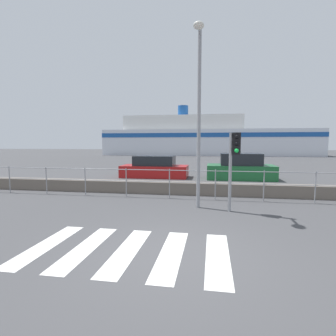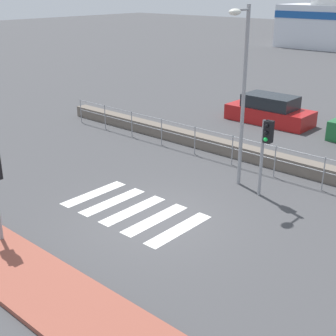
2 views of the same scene
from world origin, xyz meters
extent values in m
plane|color=#424244|center=(0.00, 0.00, 0.00)|extent=(160.00, 160.00, 0.00)
cube|color=#934C3D|center=(0.00, -4.10, 0.06)|extent=(24.00, 1.80, 0.12)
cube|color=silver|center=(-2.72, 0.00, 0.00)|extent=(0.45, 2.40, 0.01)
cube|color=silver|center=(-1.82, 0.00, 0.00)|extent=(0.45, 2.40, 0.01)
cube|color=silver|center=(-0.92, 0.00, 0.00)|extent=(0.45, 2.40, 0.01)
cube|color=silver|center=(-0.02, 0.00, 0.00)|extent=(0.45, 2.40, 0.01)
cube|color=silver|center=(0.88, 0.00, 0.00)|extent=(0.45, 2.40, 0.01)
cube|color=#6B6056|center=(0.00, 6.03, 0.25)|extent=(21.73, 0.55, 0.51)
cylinder|color=gray|center=(0.00, 5.15, 1.11)|extent=(19.55, 0.03, 0.03)
cylinder|color=gray|center=(0.00, 5.15, 0.64)|extent=(19.55, 0.03, 0.03)
cylinder|color=gray|center=(-9.78, 5.15, 0.58)|extent=(0.04, 0.04, 1.16)
cylinder|color=gray|center=(-8.00, 5.15, 0.58)|extent=(0.04, 0.04, 1.16)
cylinder|color=gray|center=(-6.22, 5.15, 0.58)|extent=(0.04, 0.04, 1.16)
cylinder|color=gray|center=(-4.44, 5.15, 0.58)|extent=(0.04, 0.04, 1.16)
cylinder|color=gray|center=(-2.67, 5.15, 0.58)|extent=(0.04, 0.04, 1.16)
cylinder|color=gray|center=(-0.89, 5.15, 0.58)|extent=(0.04, 0.04, 1.16)
cylinder|color=gray|center=(0.89, 5.15, 0.58)|extent=(0.04, 0.04, 1.16)
cylinder|color=gray|center=(2.67, 5.15, 0.58)|extent=(0.04, 0.04, 1.16)
cylinder|color=gray|center=(1.32, 3.46, 1.24)|extent=(0.10, 0.10, 2.49)
cube|color=black|center=(1.49, 3.46, 2.15)|extent=(0.24, 0.24, 0.68)
sphere|color=black|center=(1.49, 3.32, 2.36)|extent=(0.13, 0.13, 0.13)
sphere|color=black|center=(1.49, 3.32, 2.15)|extent=(0.13, 0.13, 0.13)
sphere|color=#19D84C|center=(1.49, 3.32, 1.94)|extent=(0.13, 0.13, 0.13)
cylinder|color=gray|center=(0.30, 3.81, 2.89)|extent=(0.12, 0.12, 5.77)
cylinder|color=gray|center=(0.30, 3.45, 5.62)|extent=(0.07, 0.72, 0.07)
ellipsoid|color=silver|center=(0.30, 3.09, 5.57)|extent=(0.32, 0.42, 0.19)
cube|color=#B21919|center=(-2.83, 11.23, 0.37)|extent=(4.18, 1.71, 0.75)
cube|color=#1E2328|center=(-2.83, 11.23, 1.05)|extent=(2.51, 1.50, 0.61)
camera|label=1|loc=(0.74, -4.92, 2.18)|focal=28.00mm
camera|label=2|loc=(8.19, -8.73, 6.26)|focal=50.00mm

